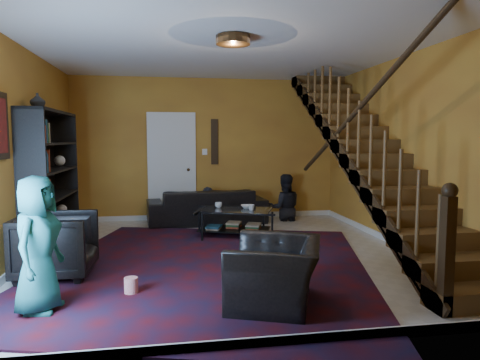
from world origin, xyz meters
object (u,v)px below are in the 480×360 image
object	(u,v)px
bookshelf	(52,184)
armchair_right	(275,273)
sofa	(207,206)
armchair_left	(57,245)
coffee_table	(235,221)

from	to	relation	value
bookshelf	armchair_right	size ratio (longest dim) A/B	2.07
sofa	armchair_left	bearing A→B (deg)	50.98
armchair_left	armchair_right	bearing A→B (deg)	-116.38
bookshelf	coffee_table	size ratio (longest dim) A/B	1.48
sofa	armchair_left	distance (m)	3.58
armchair_left	coffee_table	size ratio (longest dim) A/B	0.62
bookshelf	armchair_left	world-z (taller)	bookshelf
bookshelf	sofa	distance (m)	2.97
bookshelf	armchair_right	world-z (taller)	bookshelf
armchair_right	coffee_table	size ratio (longest dim) A/B	0.72
armchair_right	coffee_table	world-z (taller)	armchair_right
bookshelf	armchair_left	bearing A→B (deg)	-74.40
sofa	coffee_table	bearing A→B (deg)	101.21
armchair_right	armchair_left	bearing A→B (deg)	-97.49
armchair_left	coffee_table	world-z (taller)	armchair_left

